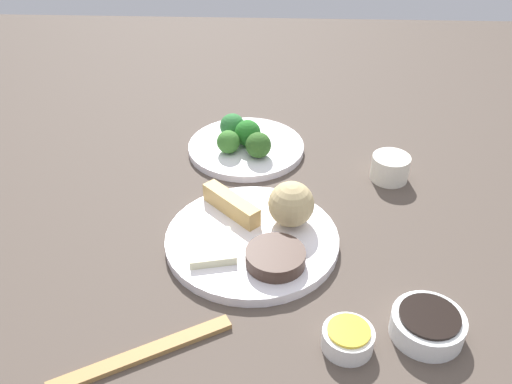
% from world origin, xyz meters
% --- Properties ---
extents(tabletop, '(2.20, 2.20, 0.02)m').
position_xyz_m(tabletop, '(0.00, 0.00, 0.01)').
color(tabletop, '#4A3F37').
rests_on(tabletop, ground).
extents(main_plate, '(0.27, 0.27, 0.02)m').
position_xyz_m(main_plate, '(0.05, 0.00, 0.03)').
color(main_plate, white).
rests_on(main_plate, tabletop).
extents(rice_scoop, '(0.07, 0.07, 0.07)m').
position_xyz_m(rice_scoop, '(-0.01, -0.04, 0.07)').
color(rice_scoop, tan).
rests_on(rice_scoop, main_plate).
extents(spring_roll, '(0.10, 0.10, 0.03)m').
position_xyz_m(spring_roll, '(0.09, -0.06, 0.05)').
color(spring_roll, tan).
rests_on(spring_roll, main_plate).
extents(crab_rangoon_wonton, '(0.08, 0.09, 0.01)m').
position_xyz_m(crab_rangoon_wonton, '(0.11, 0.04, 0.04)').
color(crab_rangoon_wonton, beige).
rests_on(crab_rangoon_wonton, main_plate).
extents(stir_fry_heap, '(0.09, 0.09, 0.02)m').
position_xyz_m(stir_fry_heap, '(0.01, 0.06, 0.05)').
color(stir_fry_heap, '#3F2D24').
rests_on(stir_fry_heap, main_plate).
extents(broccoli_plate, '(0.23, 0.23, 0.01)m').
position_xyz_m(broccoli_plate, '(0.08, -0.28, 0.03)').
color(broccoli_plate, white).
rests_on(broccoli_plate, tabletop).
extents(broccoli_floret_0, '(0.05, 0.05, 0.05)m').
position_xyz_m(broccoli_floret_0, '(0.10, -0.31, 0.06)').
color(broccoli_floret_0, '#2C7034').
rests_on(broccoli_floret_0, broccoli_plate).
extents(broccoli_floret_1, '(0.05, 0.05, 0.05)m').
position_xyz_m(broccoli_floret_1, '(0.07, -0.28, 0.06)').
color(broccoli_floret_1, '#216920').
rests_on(broccoli_floret_1, broccoli_plate).
extents(broccoli_floret_2, '(0.05, 0.05, 0.05)m').
position_xyz_m(broccoli_floret_2, '(0.05, -0.24, 0.06)').
color(broccoli_floret_2, '#2F5B21').
rests_on(broccoli_floret_2, broccoli_plate).
extents(broccoli_floret_4, '(0.04, 0.04, 0.04)m').
position_xyz_m(broccoli_floret_4, '(0.11, -0.25, 0.06)').
color(broccoli_floret_4, '#39742B').
rests_on(broccoli_floret_4, broccoli_plate).
extents(soy_sauce_bowl, '(0.09, 0.09, 0.03)m').
position_xyz_m(soy_sauce_bowl, '(-0.18, 0.17, 0.04)').
color(soy_sauce_bowl, white).
rests_on(soy_sauce_bowl, tabletop).
extents(soy_sauce_bowl_liquid, '(0.08, 0.08, 0.00)m').
position_xyz_m(soy_sauce_bowl_liquid, '(-0.18, 0.17, 0.05)').
color(soy_sauce_bowl_liquid, black).
rests_on(soy_sauce_bowl_liquid, soy_sauce_bowl).
extents(sauce_ramekin_hot_mustard, '(0.07, 0.07, 0.03)m').
position_xyz_m(sauce_ramekin_hot_mustard, '(-0.08, 0.19, 0.03)').
color(sauce_ramekin_hot_mustard, white).
rests_on(sauce_ramekin_hot_mustard, tabletop).
extents(sauce_ramekin_hot_mustard_liquid, '(0.05, 0.05, 0.00)m').
position_xyz_m(sauce_ramekin_hot_mustard_liquid, '(-0.08, 0.19, 0.05)').
color(sauce_ramekin_hot_mustard_liquid, yellow).
rests_on(sauce_ramekin_hot_mustard_liquid, sauce_ramekin_hot_mustard).
extents(teacup, '(0.07, 0.07, 0.05)m').
position_xyz_m(teacup, '(-0.19, -0.19, 0.04)').
color(teacup, white).
rests_on(teacup, tabletop).
extents(chopsticks_pair, '(0.21, 0.13, 0.01)m').
position_xyz_m(chopsticks_pair, '(0.18, 0.22, 0.02)').
color(chopsticks_pair, '#A87D45').
rests_on(chopsticks_pair, tabletop).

